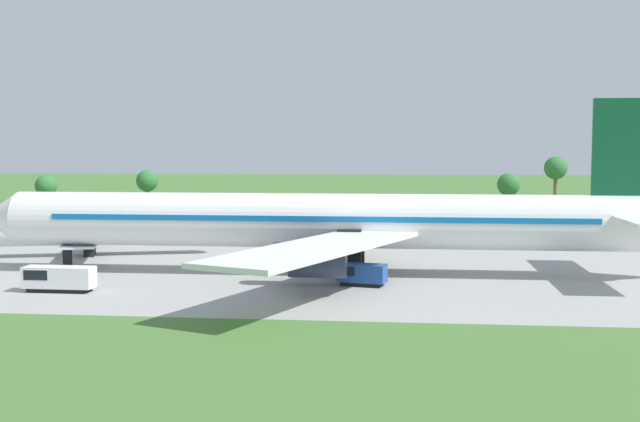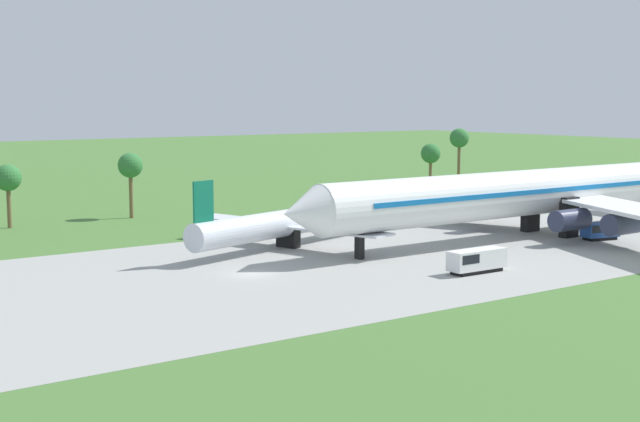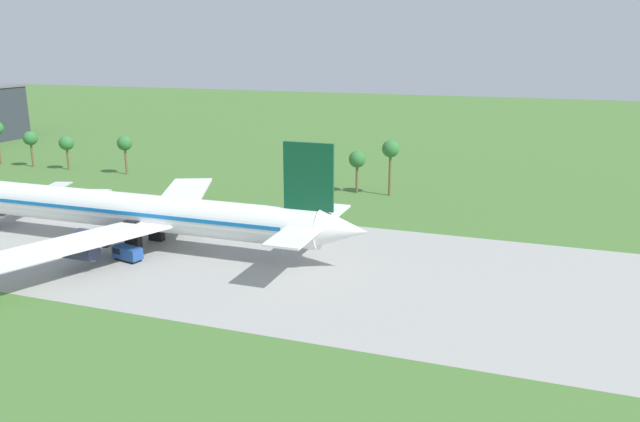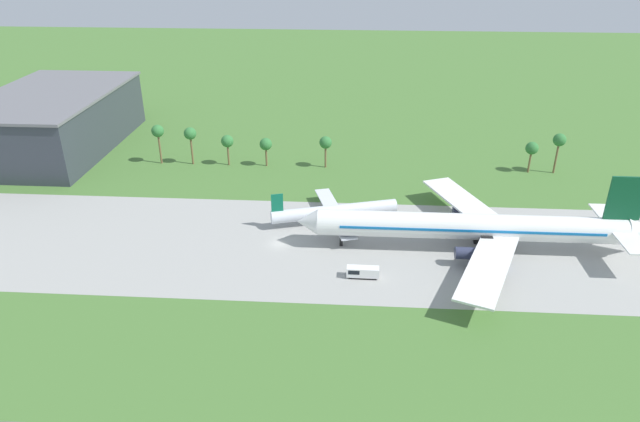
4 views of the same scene
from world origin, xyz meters
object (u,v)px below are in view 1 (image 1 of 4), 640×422
at_px(jet_airliner, 336,221).
at_px(regional_aircraft, 88,232).
at_px(baggage_tug, 360,274).
at_px(fuel_truck, 57,278).

xyz_separation_m(jet_airliner, regional_aircraft, (-31.10, 10.87, -2.67)).
distance_m(baggage_tug, fuel_truck, 28.12).
height_order(regional_aircraft, baggage_tug, regional_aircraft).
xyz_separation_m(regional_aircraft, baggage_tug, (34.03, -17.51, -1.73)).
xyz_separation_m(jet_airliner, baggage_tug, (2.93, -6.63, -4.40)).
bearing_deg(jet_airliner, fuel_truck, -152.53).
distance_m(regional_aircraft, baggage_tug, 38.31).
bearing_deg(jet_airliner, regional_aircraft, 160.73).
bearing_deg(fuel_truck, regional_aircraft, 105.57).
xyz_separation_m(regional_aircraft, fuel_truck, (6.58, -23.62, -1.62)).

